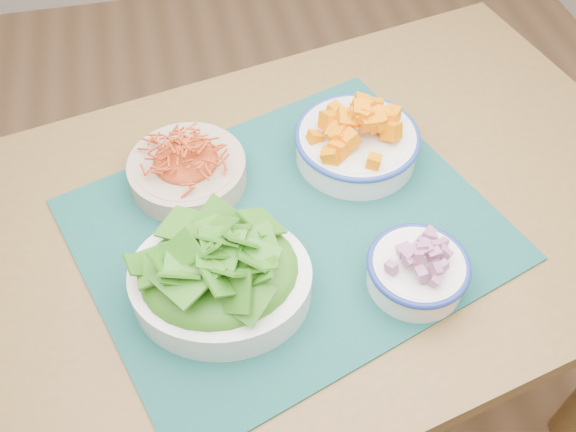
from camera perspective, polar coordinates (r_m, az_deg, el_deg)
The scene contains 6 objects.
table at distance 1.12m, azimuth 3.34°, elevation -2.47°, with size 1.28×0.99×0.75m.
placemat at distance 1.00m, azimuth 0.00°, elevation -1.16°, with size 0.61×0.50×0.00m, color #0C3432.
carrot_bowl at distance 1.05m, azimuth -8.99°, elevation 4.41°, with size 0.24×0.24×0.07m.
squash_bowl at distance 1.08m, azimuth 6.19°, elevation 7.03°, with size 0.25×0.25×0.10m.
lettuce_bowl at distance 0.89m, azimuth -6.08°, elevation -5.13°, with size 0.30×0.27×0.11m.
onion_bowl at distance 0.93m, azimuth 11.48°, elevation -4.49°, with size 0.16×0.16×0.08m.
Camera 1 is at (0.08, -0.57, 1.54)m, focal length 40.00 mm.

